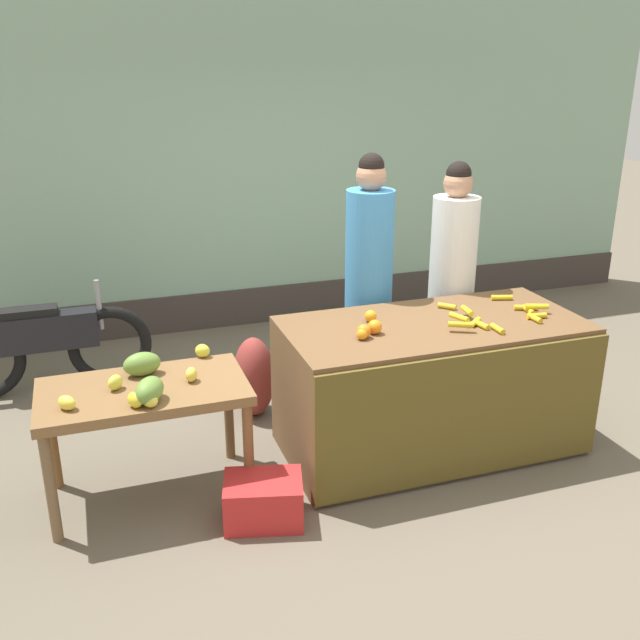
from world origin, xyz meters
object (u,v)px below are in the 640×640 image
Objects in this scene: vendor_woman_white_shirt at (451,283)px; produce_crate at (263,500)px; parked_motorcycle at (45,344)px; vendor_woman_blue_shirt at (369,284)px; produce_sack at (254,377)px.

produce_crate is at bearing -147.37° from vendor_woman_white_shirt.
produce_crate is (-1.75, -1.12, -0.78)m from vendor_woman_white_shirt.
produce_crate is (1.17, -2.17, -0.27)m from parked_motorcycle.
vendor_woman_white_shirt reaches higher than produce_crate.
vendor_woman_blue_shirt is 4.28× the size of produce_crate.
produce_sack is at bearing 174.09° from vendor_woman_white_shirt.
vendor_woman_blue_shirt is 3.14× the size of produce_sack.
parked_motorcycle is (-2.27, 1.00, -0.55)m from vendor_woman_blue_shirt.
parked_motorcycle is 2.48m from produce_crate.
vendor_woman_blue_shirt is at bearing -7.41° from produce_sack.
produce_sack is (0.27, 1.28, 0.17)m from produce_crate.
vendor_woman_blue_shirt is at bearing -23.81° from parked_motorcycle.
vendor_woman_white_shirt reaches higher than parked_motorcycle.
vendor_woman_white_shirt is 4.10× the size of produce_crate.
vendor_woman_white_shirt is at bearing -3.97° from vendor_woman_blue_shirt.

